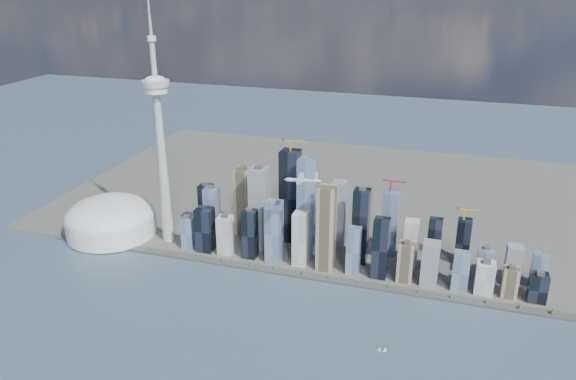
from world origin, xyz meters
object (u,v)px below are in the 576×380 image
(dome_stadium, at_px, (111,219))
(sailboat_west, at_px, (385,350))
(airplane, at_px, (302,180))
(sailboat_east, at_px, (379,349))
(needle_tower, at_px, (160,140))

(dome_stadium, xyz_separation_m, sailboat_west, (660.84, -238.22, -36.39))
(airplane, xyz_separation_m, sailboat_east, (178.25, -165.98, -211.42))
(needle_tower, bearing_deg, sailboat_west, -25.48)
(needle_tower, relative_size, sailboat_east, 66.97)
(sailboat_west, distance_m, sailboat_east, 8.76)
(airplane, height_order, sailboat_west, airplane)
(needle_tower, distance_m, sailboat_west, 622.15)
(dome_stadium, distance_m, sailboat_west, 703.40)
(needle_tower, relative_size, airplane, 8.11)
(airplane, relative_size, sailboat_west, 7.15)
(dome_stadium, height_order, airplane, airplane)
(dome_stadium, bearing_deg, sailboat_east, -20.15)
(needle_tower, distance_m, sailboat_east, 615.48)
(sailboat_east, bearing_deg, dome_stadium, 158.95)
(needle_tower, xyz_separation_m, sailboat_west, (520.84, -248.22, -232.79))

